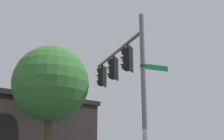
% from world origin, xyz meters
% --- Properties ---
extents(signal_pole, '(0.20, 0.20, 7.32)m').
position_xyz_m(signal_pole, '(0.00, 0.00, 3.66)').
color(signal_pole, slate).
rests_on(signal_pole, ground).
extents(mast_arm, '(3.97, 4.10, 0.16)m').
position_xyz_m(mast_arm, '(1.93, 1.99, 6.53)').
color(mast_arm, slate).
extents(traffic_light_nearest_pole, '(0.54, 0.49, 1.31)m').
position_xyz_m(traffic_light_nearest_pole, '(1.00, 1.06, 5.76)').
color(traffic_light_nearest_pole, black).
extents(traffic_light_mid_inner, '(0.54, 0.49, 1.31)m').
position_xyz_m(traffic_light_mid_inner, '(2.22, 2.31, 5.76)').
color(traffic_light_mid_inner, black).
extents(traffic_light_mid_outer, '(0.54, 0.49, 1.31)m').
position_xyz_m(traffic_light_mid_outer, '(3.43, 3.57, 5.76)').
color(traffic_light_mid_outer, black).
extents(street_name_sign, '(0.98, 0.95, 0.22)m').
position_xyz_m(street_name_sign, '(0.28, -0.27, 5.02)').
color(street_name_sign, '#147238').
extents(storefront_building, '(10.04, 9.22, 4.93)m').
position_xyz_m(storefront_building, '(4.27, 9.77, 2.47)').
color(storefront_building, '#282321').
rests_on(storefront_building, ground).
extents(tree_by_storefront, '(3.86, 3.86, 6.89)m').
position_xyz_m(tree_by_storefront, '(0.89, 5.17, 4.93)').
color(tree_by_storefront, '#4C3823').
rests_on(tree_by_storefront, ground).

